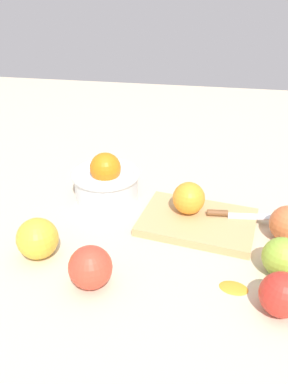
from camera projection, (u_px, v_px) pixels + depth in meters
The scene contains 11 objects.
ground_plane at pixel (167, 232), 0.85m from camera, with size 2.40×2.40×0.00m, color beige.
bowl at pixel (106, 180), 0.96m from camera, with size 0.17×0.17×0.11m.
cutting_board at pixel (197, 222), 0.86m from camera, with size 0.24×0.17×0.02m, color tan.
orange_on_board at pixel (189, 198), 0.86m from camera, with size 0.07×0.07×0.07m, color orange.
knife at pixel (233, 214), 0.87m from camera, with size 0.16×0.03×0.01m.
apple_front_left at pixel (38, 238), 0.76m from camera, with size 0.08×0.08×0.08m, color gold.
apple_front_left_2 at pixel (90, 267), 0.69m from camera, with size 0.08×0.08×0.08m, color #D6422D.
apple_mid_right at pixel (288, 224), 0.81m from camera, with size 0.08×0.08×0.08m, color #CC6638.
apple_front_right at pixel (282, 295), 0.63m from camera, with size 0.07×0.07×0.07m, color red.
apple_front_right_2 at pixel (282, 257), 0.72m from camera, with size 0.07×0.07×0.07m, color #8EB738.
citrus_peel at pixel (234, 286), 0.70m from camera, with size 0.05×0.04×0.01m, color orange.
Camera 1 is at (0.07, -0.69, 0.50)m, focal length 36.96 mm.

